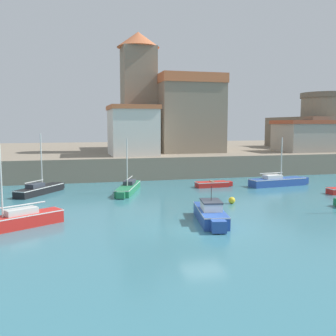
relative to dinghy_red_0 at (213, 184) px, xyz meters
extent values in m
plane|color=teal|center=(-6.17, -14.62, -0.29)|extent=(200.00, 200.00, 0.00)
cube|color=gray|center=(-6.17, 25.79, 0.95)|extent=(120.00, 40.00, 2.48)
cube|color=red|center=(-0.12, 0.00, -0.03)|extent=(3.21, 1.30, 0.53)
cube|color=red|center=(1.73, 0.07, -0.03)|extent=(0.55, 0.67, 0.45)
cube|color=white|center=(-0.12, 0.00, 0.20)|extent=(3.24, 1.32, 0.07)
cube|color=#997F5B|center=(-0.12, 0.00, 0.28)|extent=(0.24, 1.01, 0.08)
cube|color=#284C9E|center=(-5.09, -12.91, 0.11)|extent=(2.38, 5.03, 0.79)
cube|color=#284C9E|center=(-5.60, -15.62, 0.11)|extent=(0.94, 0.82, 0.68)
cube|color=white|center=(-5.09, -12.91, 0.46)|extent=(2.41, 5.08, 0.07)
cube|color=silver|center=(-5.14, -13.15, 0.76)|extent=(1.43, 1.87, 0.51)
cube|color=#2D333D|center=(-5.14, -13.15, 1.06)|extent=(1.53, 2.03, 0.08)
cylinder|color=black|center=(-5.14, -13.15, 1.55)|extent=(0.04, 0.04, 0.90)
cube|color=black|center=(-16.26, 0.08, 0.04)|extent=(4.07, 5.11, 0.65)
cube|color=black|center=(-14.58, 2.51, 0.04)|extent=(0.89, 0.86, 0.56)
cube|color=white|center=(-16.26, 0.08, 0.32)|extent=(4.11, 5.17, 0.07)
cylinder|color=silver|center=(-16.03, 0.41, 2.69)|extent=(0.10, 0.10, 4.65)
cylinder|color=silver|center=(-16.64, -0.47, 0.91)|extent=(1.43, 2.03, 0.08)
cube|color=#333842|center=(-16.56, -0.36, 0.54)|extent=(1.63, 1.82, 0.36)
cube|color=red|center=(-17.07, -11.85, 0.11)|extent=(5.95, 4.21, 0.80)
cube|color=white|center=(-17.07, -11.85, 0.47)|extent=(6.00, 4.25, 0.07)
cylinder|color=silver|center=(-17.47, -12.09, 2.60)|extent=(0.10, 0.10, 4.17)
cylinder|color=silver|center=(-16.40, -11.45, 1.06)|extent=(2.44, 1.51, 0.08)
cube|color=silver|center=(-16.53, -11.53, 0.69)|extent=(2.03, 1.67, 0.36)
cube|color=#284C9E|center=(6.49, -0.95, 0.09)|extent=(6.01, 2.18, 0.77)
cube|color=#284C9E|center=(9.73, -0.54, 0.09)|extent=(0.75, 0.88, 0.65)
cube|color=white|center=(6.49, -0.95, 0.44)|extent=(6.07, 2.20, 0.07)
cylinder|color=silver|center=(6.92, -0.89, 2.52)|extent=(0.10, 0.10, 4.08)
cylinder|color=silver|center=(5.76, -1.04, 1.03)|extent=(2.63, 0.41, 0.08)
cube|color=silver|center=(5.90, -1.02, 0.66)|extent=(1.88, 1.24, 0.36)
cube|color=#237A4C|center=(-8.49, -0.80, 0.02)|extent=(3.22, 6.31, 0.63)
cube|color=#237A4C|center=(-9.61, -4.01, 0.02)|extent=(0.83, 0.75, 0.54)
cube|color=white|center=(-8.49, -0.80, 0.30)|extent=(3.25, 6.37, 0.07)
cylinder|color=silver|center=(-8.65, -1.24, 2.46)|extent=(0.10, 0.10, 4.24)
cylinder|color=silver|center=(-8.24, -0.06, 0.89)|extent=(1.00, 2.68, 0.08)
cube|color=#333842|center=(-8.29, -0.21, 0.52)|extent=(1.43, 2.06, 0.36)
sphere|color=yellow|center=(-1.51, -8.07, -0.03)|extent=(0.52, 0.52, 0.52)
cube|color=gray|center=(1.83, 18.66, 6.61)|extent=(8.22, 16.04, 8.84)
cube|color=#C1663D|center=(1.83, 18.66, 11.63)|extent=(8.39, 16.36, 1.20)
cube|color=gray|center=(-4.43, 16.25, 9.02)|extent=(4.30, 4.30, 13.65)
cone|color=#C1663D|center=(-4.43, 16.25, 16.84)|extent=(5.59, 5.59, 2.00)
cube|color=#685E4F|center=(25.83, 18.54, 4.57)|extent=(13.58, 13.58, 4.76)
cylinder|color=gray|center=(25.83, 18.54, 6.07)|extent=(7.41, 7.41, 7.76)
cylinder|color=#685E4F|center=(25.83, 18.54, 10.35)|extent=(7.78, 7.78, 0.80)
cube|color=gray|center=(17.83, 11.09, 4.04)|extent=(7.93, 5.82, 3.70)
cube|color=#9E472D|center=(17.83, 11.09, 6.14)|extent=(8.33, 6.11, 0.50)
cube|color=silver|center=(-6.17, 10.73, 4.88)|extent=(5.37, 6.36, 5.37)
cube|color=#C1663D|center=(-6.17, 10.73, 7.81)|extent=(5.64, 6.68, 0.50)
camera|label=1|loc=(-13.74, -35.87, 5.82)|focal=42.00mm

